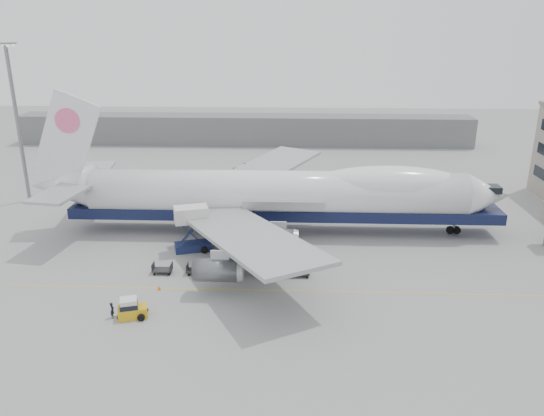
{
  "coord_description": "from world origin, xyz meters",
  "views": [
    {
      "loc": [
        2.3,
        -58.69,
        28.18
      ],
      "look_at": [
        -0.45,
        6.0,
        5.57
      ],
      "focal_mm": 35.0,
      "sensor_mm": 36.0,
      "label": 1
    }
  ],
  "objects_px": {
    "airliner": "(282,194)",
    "baggage_tug": "(131,309)",
    "ground_worker": "(112,310)",
    "catering_truck": "(192,226)"
  },
  "relations": [
    {
      "from": "airliner",
      "to": "baggage_tug",
      "type": "height_order",
      "value": "airliner"
    },
    {
      "from": "ground_worker",
      "to": "airliner",
      "type": "bearing_deg",
      "value": -40.57
    },
    {
      "from": "airliner",
      "to": "baggage_tug",
      "type": "relative_size",
      "value": 20.97
    },
    {
      "from": "catering_truck",
      "to": "baggage_tug",
      "type": "xyz_separation_m",
      "value": [
        -3.12,
        -17.0,
        -2.49
      ]
    },
    {
      "from": "airliner",
      "to": "baggage_tug",
      "type": "bearing_deg",
      "value": -120.97
    },
    {
      "from": "catering_truck",
      "to": "baggage_tug",
      "type": "distance_m",
      "value": 17.46
    },
    {
      "from": "airliner",
      "to": "catering_truck",
      "type": "distance_m",
      "value": 13.72
    },
    {
      "from": "baggage_tug",
      "to": "ground_worker",
      "type": "bearing_deg",
      "value": 168.37
    },
    {
      "from": "catering_truck",
      "to": "ground_worker",
      "type": "relative_size",
      "value": 3.53
    },
    {
      "from": "airliner",
      "to": "catering_truck",
      "type": "height_order",
      "value": "airliner"
    }
  ]
}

